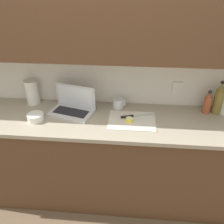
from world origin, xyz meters
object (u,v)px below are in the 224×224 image
object	(u,v)px
cutting_board	(132,121)
paper_towel_roll	(32,92)
lemon_half_cut	(129,120)
laptop	(73,106)
bottle_oil_tall	(219,99)
bottle_green_soda	(207,103)
knife	(132,116)
bowl_white	(36,117)
measuring_cup	(118,103)

from	to	relation	value
cutting_board	paper_towel_roll	world-z (taller)	paper_towel_roll
lemon_half_cut	paper_towel_roll	world-z (taller)	paper_towel_roll
laptop	bottle_oil_tall	world-z (taller)	bottle_oil_tall
laptop	bottle_green_soda	xyz separation A→B (m)	(1.19, 0.09, 0.04)
cutting_board	paper_towel_roll	bearing A→B (deg)	165.98
knife	laptop	bearing A→B (deg)	155.82
bowl_white	paper_towel_roll	size ratio (longest dim) A/B	0.59
bottle_green_soda	measuring_cup	distance (m)	0.80
lemon_half_cut	measuring_cup	distance (m)	0.26
laptop	paper_towel_roll	world-z (taller)	laptop
bottle_green_soda	bottle_oil_tall	bearing A→B (deg)	-0.00
laptop	measuring_cup	xyz separation A→B (m)	(0.40, 0.10, -0.01)
laptop	bowl_white	distance (m)	0.33
lemon_half_cut	bottle_oil_tall	distance (m)	0.81
laptop	paper_towel_roll	xyz separation A→B (m)	(-0.42, 0.13, 0.06)
lemon_half_cut	paper_towel_roll	distance (m)	0.96
lemon_half_cut	paper_towel_roll	xyz separation A→B (m)	(-0.93, 0.25, 0.09)
cutting_board	knife	distance (m)	0.05
bottle_green_soda	paper_towel_roll	world-z (taller)	paper_towel_roll
knife	bottle_oil_tall	size ratio (longest dim) A/B	0.98
cutting_board	bottle_green_soda	distance (m)	0.70
laptop	bowl_white	world-z (taller)	laptop
measuring_cup	paper_towel_roll	size ratio (longest dim) A/B	0.50
knife	paper_towel_roll	world-z (taller)	paper_towel_roll
bottle_green_soda	paper_towel_roll	bearing A→B (deg)	178.80
cutting_board	bottle_oil_tall	world-z (taller)	bottle_oil_tall
bottle_green_soda	measuring_cup	bearing A→B (deg)	179.14
lemon_half_cut	measuring_cup	world-z (taller)	measuring_cup
bottle_green_soda	bowl_white	bearing A→B (deg)	-170.14
knife	bottle_green_soda	world-z (taller)	bottle_green_soda
measuring_cup	laptop	bearing A→B (deg)	-165.39
bottle_green_soda	measuring_cup	world-z (taller)	bottle_green_soda
cutting_board	measuring_cup	bearing A→B (deg)	121.71
knife	lemon_half_cut	distance (m)	0.07
bottle_green_soda	bowl_white	size ratio (longest dim) A/B	1.54
laptop	knife	distance (m)	0.54
knife	lemon_half_cut	size ratio (longest dim) A/B	4.90
lemon_half_cut	cutting_board	bearing A→B (deg)	37.18
cutting_board	bottle_green_soda	size ratio (longest dim) A/B	1.86
cutting_board	bowl_white	bearing A→B (deg)	-176.20
laptop	measuring_cup	size ratio (longest dim) A/B	3.66
cutting_board	bowl_white	world-z (taller)	bowl_white
paper_towel_roll	knife	bearing A→B (deg)	-11.03
bottle_oil_tall	knife	bearing A→B (deg)	-168.61
bottle_oil_tall	bottle_green_soda	bearing A→B (deg)	180.00
bottle_oil_tall	measuring_cup	size ratio (longest dim) A/B	2.63
knife	measuring_cup	distance (m)	0.21
laptop	bottle_green_soda	size ratio (longest dim) A/B	1.99
lemon_half_cut	bottle_green_soda	bearing A→B (deg)	17.91
paper_towel_roll	cutting_board	bearing A→B (deg)	-14.02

